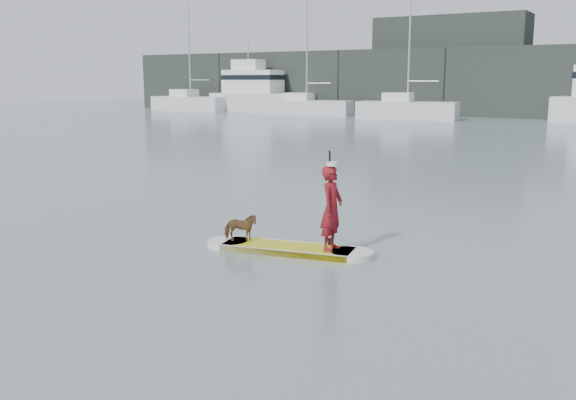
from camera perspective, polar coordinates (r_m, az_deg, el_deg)
The scene contains 12 objects.
ground at distance 11.37m, azimuth -23.36°, elevation -6.68°, with size 140.00×140.00×0.00m, color slate.
paddleboard at distance 12.20m, azimuth 0.00°, elevation -4.34°, with size 3.25×1.31×0.12m.
paddler at distance 11.76m, azimuth 3.91°, elevation -0.73°, with size 0.57×0.37×1.56m, color maroon.
white_cap at distance 11.63m, azimuth 3.96°, elevation 3.22°, with size 0.22×0.22×0.07m, color silver.
dog at distance 12.48m, azimuth -4.26°, elevation -2.46°, with size 0.30×0.65×0.55m, color #512E1B.
paddle at distance 12.09m, azimuth 3.82°, elevation -0.92°, with size 0.10×0.30×2.00m.
sailboat_a at distance 68.10m, azimuth -8.69°, elevation 8.57°, with size 8.74×2.92×12.61m.
sailboat_b at distance 59.43m, azimuth 1.60°, elevation 8.38°, with size 8.58×3.74×12.33m.
sailboat_c at distance 53.85m, azimuth 10.48°, elevation 7.97°, with size 8.33×3.71×11.56m.
motor_yacht_b at distance 65.38m, azimuth -2.71°, elevation 9.52°, with size 10.51×3.86×6.86m.
shore_mass at distance 59.84m, azimuth 23.05°, elevation 9.61°, with size 90.00×6.00×6.00m, color black.
shore_building_west at distance 63.10m, azimuth 14.12°, elevation 11.51°, with size 14.00×4.00×9.00m, color black.
Camera 1 is at (9.00, -6.16, 3.22)m, focal length 40.00 mm.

